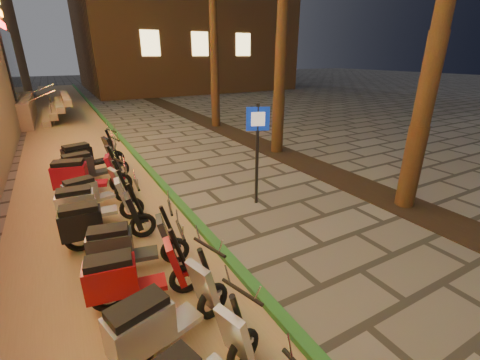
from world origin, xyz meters
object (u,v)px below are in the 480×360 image
scooter_6 (130,277)px  scooter_8 (97,222)px  scooter_11 (83,176)px  scooter_10 (92,192)px  scooter_9 (90,204)px  scooter_5 (161,319)px  scooter_7 (127,246)px  scooter_12 (89,167)px  scooter_13 (87,157)px  pedestrian_sign (257,141)px

scooter_6 → scooter_8: 1.78m
scooter_11 → scooter_10: bearing=-70.9°
scooter_9 → scooter_5: bearing=-78.9°
scooter_9 → scooter_11: bearing=95.1°
scooter_7 → scooter_9: (-0.33, 1.83, 0.02)m
scooter_10 → scooter_12: bearing=71.0°
scooter_5 → scooter_6: (-0.13, 0.93, -0.02)m
scooter_13 → scooter_6: bearing=-106.0°
scooter_9 → scooter_12: bearing=90.3°
scooter_9 → scooter_11: size_ratio=0.92×
scooter_7 → scooter_8: (-0.31, 0.98, 0.02)m
scooter_7 → scooter_8: size_ratio=0.95×
scooter_8 → scooter_12: bearing=91.1°
scooter_5 → scooter_10: 4.31m
scooter_8 → scooter_9: bearing=96.0°
pedestrian_sign → scooter_5: bearing=-114.3°
scooter_8 → scooter_9: scooter_8 is taller
scooter_9 → scooter_10: bearing=87.5°
scooter_5 → scooter_6: 0.94m
scooter_12 → scooter_13: bearing=75.5°
scooter_7 → scooter_8: 1.03m
scooter_8 → pedestrian_sign: bearing=7.5°
scooter_7 → scooter_12: size_ratio=0.91×
scooter_9 → scooter_12: (0.22, 2.41, 0.02)m
scooter_5 → scooter_8: (-0.33, 2.71, -0.00)m
scooter_5 → scooter_8: 2.73m
pedestrian_sign → scooter_6: pedestrian_sign is taller
pedestrian_sign → scooter_9: size_ratio=1.43×
scooter_7 → scooter_10: size_ratio=1.03×
scooter_8 → scooter_13: size_ratio=0.94×
scooter_8 → scooter_10: 1.59m
scooter_6 → scooter_9: 2.63m
scooter_6 → scooter_13: 5.95m
scooter_6 → scooter_8: bearing=105.3°
scooter_5 → scooter_11: bearing=77.6°
scooter_13 → pedestrian_sign: bearing=-67.2°
pedestrian_sign → scooter_8: 3.55m
scooter_12 → scooter_13: scooter_13 is taller
scooter_13 → scooter_7: bearing=-104.8°
scooter_5 → pedestrian_sign: bearing=27.0°
scooter_10 → scooter_7: bearing=-100.2°
scooter_5 → scooter_10: bearing=77.1°
scooter_12 → pedestrian_sign: bearing=-54.5°
scooter_7 → scooter_9: scooter_9 is taller
pedestrian_sign → scooter_5: size_ratio=1.43×
scooter_9 → scooter_10: scooter_9 is taller
scooter_10 → scooter_13: (0.17, 2.58, 0.07)m
scooter_10 → scooter_11: 0.91m
scooter_13 → scooter_11: bearing=-114.3°
scooter_11 → scooter_12: (0.20, 0.77, -0.02)m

